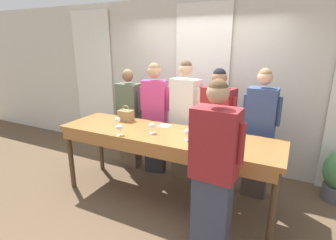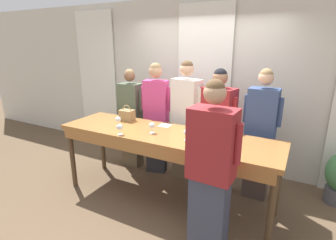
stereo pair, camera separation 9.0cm
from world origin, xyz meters
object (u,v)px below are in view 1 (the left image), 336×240
at_px(wine_bottle, 206,129).
at_px(guest_navy_coat, 259,134).
at_px(wine_glass_front_mid, 216,128).
at_px(wine_glass_center_right, 188,133).
at_px(wine_glass_front_left, 236,136).
at_px(guest_pink_top, 155,117).
at_px(guest_striped_shirt, 216,129).
at_px(tasting_bar, 164,140).
at_px(handbag, 126,115).
at_px(guest_cream_sweater, 185,121).
at_px(wine_glass_center_left, 152,126).
at_px(wine_glass_front_right, 120,128).
at_px(wine_glass_center_mid, 117,120).
at_px(host_pouring, 214,172).
at_px(guest_olive_jacket, 130,118).

relative_size(wine_bottle, guest_navy_coat, 0.17).
xyz_separation_m(wine_glass_front_mid, wine_glass_center_right, (-0.25, -0.30, -0.00)).
distance_m(wine_glass_front_left, guest_pink_top, 1.57).
xyz_separation_m(wine_bottle, wine_glass_center_right, (-0.17, -0.17, -0.02)).
bearing_deg(guest_striped_shirt, tasting_bar, -124.91).
bearing_deg(handbag, wine_glass_front_left, -7.03).
xyz_separation_m(wine_glass_center_right, guest_cream_sweater, (-0.36, 0.79, -0.12)).
bearing_deg(guest_striped_shirt, wine_glass_center_left, -129.84).
xyz_separation_m(handbag, guest_cream_sweater, (0.76, 0.45, -0.11)).
xyz_separation_m(wine_glass_front_mid, wine_glass_front_right, (-1.08, -0.51, -0.00)).
bearing_deg(wine_glass_center_left, wine_bottle, 11.42).
height_order(wine_glass_center_mid, guest_striped_shirt, guest_striped_shirt).
distance_m(guest_cream_sweater, guest_navy_coat, 1.08).
xyz_separation_m(guest_cream_sweater, guest_navy_coat, (1.08, 0.00, -0.03)).
xyz_separation_m(wine_glass_center_left, host_pouring, (0.98, -0.55, -0.16)).
distance_m(wine_glass_front_right, wine_glass_center_mid, 0.34).
bearing_deg(wine_glass_front_left, guest_cream_sweater, 144.04).
bearing_deg(wine_glass_center_right, guest_pink_top, 138.32).
relative_size(wine_bottle, guest_pink_top, 0.17).
height_order(handbag, guest_pink_top, guest_pink_top).
height_order(wine_glass_center_mid, guest_navy_coat, guest_navy_coat).
bearing_deg(wine_glass_center_mid, guest_pink_top, 76.94).
height_order(wine_bottle, guest_navy_coat, guest_navy_coat).
height_order(guest_olive_jacket, guest_pink_top, guest_pink_top).
xyz_separation_m(wine_glass_center_mid, guest_striped_shirt, (1.19, 0.74, -0.18)).
xyz_separation_m(wine_glass_front_right, wine_glass_center_right, (0.83, 0.21, 0.00)).
height_order(wine_glass_front_left, guest_cream_sweater, guest_cream_sweater).
bearing_deg(host_pouring, wine_glass_front_mid, 105.81).
xyz_separation_m(guest_pink_top, guest_cream_sweater, (0.52, 0.00, -0.00)).
relative_size(wine_glass_center_right, guest_olive_jacket, 0.08).
distance_m(handbag, guest_olive_jacket, 0.56).
xyz_separation_m(wine_bottle, guest_pink_top, (-1.06, 0.62, -0.13)).
distance_m(handbag, wine_glass_front_mid, 1.37).
bearing_deg(handbag, wine_glass_center_left, -26.15).
bearing_deg(wine_glass_center_mid, host_pouring, -20.34).
relative_size(wine_glass_front_left, host_pouring, 0.08).
height_order(wine_bottle, guest_pink_top, guest_pink_top).
bearing_deg(wine_bottle, wine_glass_front_left, -5.62).
bearing_deg(wine_glass_center_left, tasting_bar, 22.40).
bearing_deg(wine_glass_center_right, guest_navy_coat, 47.76).
bearing_deg(guest_olive_jacket, handbag, -60.51).
relative_size(guest_olive_jacket, guest_striped_shirt, 0.95).
distance_m(guest_olive_jacket, guest_striped_shirt, 1.51).
relative_size(handbag, wine_glass_center_left, 1.69).
bearing_deg(wine_glass_center_mid, wine_glass_center_left, -1.68).
bearing_deg(wine_glass_front_mid, handbag, 178.57).
xyz_separation_m(wine_bottle, guest_olive_jacket, (-1.55, 0.62, -0.23)).
distance_m(wine_glass_center_left, host_pouring, 1.14).
height_order(tasting_bar, guest_navy_coat, guest_navy_coat).
height_order(wine_bottle, wine_glass_front_mid, wine_bottle).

